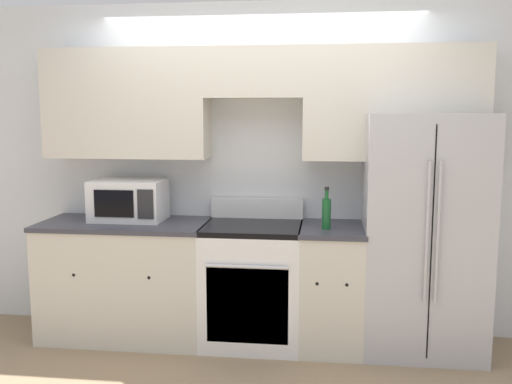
% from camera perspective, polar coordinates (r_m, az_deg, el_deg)
% --- Properties ---
extents(ground_plane, '(12.00, 12.00, 0.00)m').
position_cam_1_polar(ground_plane, '(4.26, -0.53, -16.32)').
color(ground_plane, '#937A5B').
extents(wall_back, '(8.00, 0.39, 2.60)m').
position_cam_1_polar(wall_back, '(4.47, 0.45, 4.88)').
color(wall_back, silver).
rests_on(wall_back, ground_plane).
extents(lower_cabinets_left, '(1.29, 0.64, 0.92)m').
position_cam_1_polar(lower_cabinets_left, '(4.62, -12.86, -8.50)').
color(lower_cabinets_left, beige).
rests_on(lower_cabinets_left, ground_plane).
extents(lower_cabinets_right, '(0.48, 0.64, 0.92)m').
position_cam_1_polar(lower_cabinets_right, '(4.36, 7.53, -9.36)').
color(lower_cabinets_right, beige).
rests_on(lower_cabinets_right, ground_plane).
extents(oven_range, '(0.73, 0.65, 1.08)m').
position_cam_1_polar(oven_range, '(4.39, -0.34, -9.11)').
color(oven_range, white).
rests_on(oven_range, ground_plane).
extents(refrigerator, '(0.86, 0.80, 1.75)m').
position_cam_1_polar(refrigerator, '(4.38, 16.27, -3.93)').
color(refrigerator, '#B7B7BC').
rests_on(refrigerator, ground_plane).
extents(microwave, '(0.55, 0.38, 0.32)m').
position_cam_1_polar(microwave, '(4.55, -12.61, -0.79)').
color(microwave, white).
rests_on(microwave, lower_cabinets_left).
extents(bottle, '(0.07, 0.07, 0.31)m').
position_cam_1_polar(bottle, '(4.14, 7.06, -2.04)').
color(bottle, '#195928').
rests_on(bottle, lower_cabinets_right).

